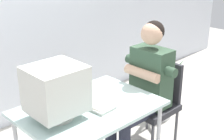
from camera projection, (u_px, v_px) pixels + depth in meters
desk at (90, 113)px, 2.59m from camera, size 1.13×0.80×0.72m
crt_monitor at (56, 89)px, 2.32m from camera, size 0.41×0.37×0.42m
keyboard at (89, 102)px, 2.61m from camera, size 0.21×0.47×0.03m
office_chair at (155, 99)px, 3.23m from camera, size 0.45×0.45×0.87m
person_seated at (143, 85)px, 3.02m from camera, size 0.74×0.58×1.31m
potted_plant at (159, 93)px, 3.77m from camera, size 0.69×0.63×0.77m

